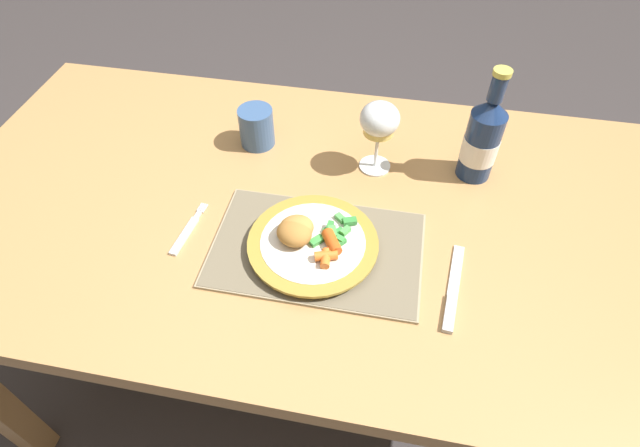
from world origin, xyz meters
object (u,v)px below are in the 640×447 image
(dining_table, at_px, (317,236))
(bottle, at_px, (482,139))
(fork, at_px, (187,232))
(table_knife, at_px, (452,294))
(wine_glass, at_px, (379,122))
(dinner_plate, at_px, (313,244))
(drinking_cup, at_px, (256,126))

(dining_table, bearing_deg, bottle, 27.56)
(fork, distance_m, table_knife, 0.49)
(wine_glass, distance_m, bottle, 0.20)
(table_knife, bearing_deg, fork, 174.24)
(dining_table, bearing_deg, table_knife, -31.29)
(dinner_plate, height_order, bottle, bottle)
(dinner_plate, height_order, wine_glass, wine_glass)
(wine_glass, bearing_deg, fork, -142.17)
(dinner_plate, bearing_deg, table_knife, -11.89)
(table_knife, height_order, bottle, bottle)
(drinking_cup, bearing_deg, fork, -101.95)
(fork, relative_size, bottle, 0.55)
(dinner_plate, distance_m, table_knife, 0.25)
(bottle, bearing_deg, wine_glass, -175.20)
(bottle, bearing_deg, dinner_plate, -137.22)
(table_knife, distance_m, wine_glass, 0.36)
(dining_table, distance_m, bottle, 0.38)
(drinking_cup, bearing_deg, bottle, -1.74)
(dinner_plate, relative_size, wine_glass, 1.50)
(wine_glass, bearing_deg, bottle, 4.80)
(dining_table, height_order, drinking_cup, drinking_cup)
(table_knife, height_order, wine_glass, wine_glass)
(table_knife, xyz_separation_m, wine_glass, (-0.16, 0.30, 0.11))
(wine_glass, xyz_separation_m, bottle, (0.20, 0.02, -0.02))
(bottle, xyz_separation_m, drinking_cup, (-0.46, 0.01, -0.04))
(fork, distance_m, wine_glass, 0.42)
(dinner_plate, height_order, fork, dinner_plate)
(table_knife, bearing_deg, bottle, 83.32)
(fork, bearing_deg, dining_table, 26.27)
(fork, relative_size, drinking_cup, 1.55)
(dinner_plate, bearing_deg, wine_glass, 71.33)
(table_knife, bearing_deg, dinner_plate, 168.11)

